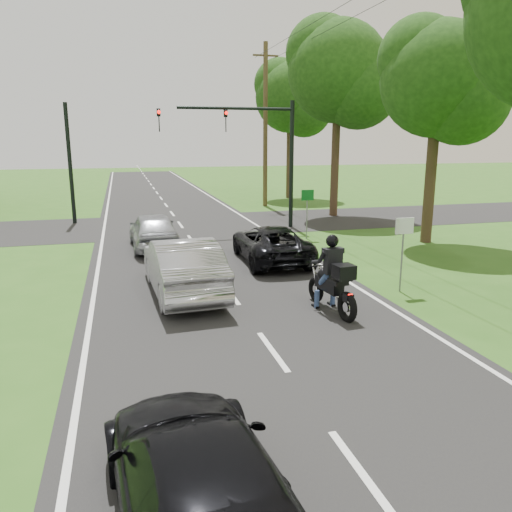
% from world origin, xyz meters
% --- Properties ---
extents(ground, '(140.00, 140.00, 0.00)m').
position_xyz_m(ground, '(0.00, 0.00, 0.00)').
color(ground, '#2D5919').
rests_on(ground, ground).
extents(road, '(8.00, 100.00, 0.01)m').
position_xyz_m(road, '(0.00, 10.00, 0.01)').
color(road, black).
rests_on(road, ground).
extents(cross_road, '(60.00, 7.00, 0.01)m').
position_xyz_m(cross_road, '(0.00, 16.00, 0.01)').
color(cross_road, black).
rests_on(cross_road, ground).
extents(motorcycle_rider, '(0.70, 2.31, 1.99)m').
position_xyz_m(motorcycle_rider, '(2.15, 1.93, 0.78)').
color(motorcycle_rider, black).
rests_on(motorcycle_rider, ground).
extents(dark_suv, '(2.29, 4.68, 1.28)m').
position_xyz_m(dark_suv, '(2.19, 7.40, 0.65)').
color(dark_suv, black).
rests_on(dark_suv, road).
extents(silver_sedan, '(1.92, 4.90, 1.59)m').
position_xyz_m(silver_sedan, '(-1.27, 4.36, 0.81)').
color(silver_sedan, '#ABABB0').
rests_on(silver_sedan, road).
extents(silver_suv, '(1.86, 4.32, 1.45)m').
position_xyz_m(silver_suv, '(-1.66, 10.62, 0.74)').
color(silver_suv, '#A2A4AA').
rests_on(silver_suv, road).
extents(dark_car_behind, '(2.18, 4.59, 1.29)m').
position_xyz_m(dark_car_behind, '(-2.17, -4.48, 0.66)').
color(dark_car_behind, black).
rests_on(dark_car_behind, road).
extents(traffic_signal, '(6.38, 0.44, 6.00)m').
position_xyz_m(traffic_signal, '(3.34, 14.00, 4.14)').
color(traffic_signal, black).
rests_on(traffic_signal, ground).
extents(signal_pole_far, '(0.20, 0.20, 6.00)m').
position_xyz_m(signal_pole_far, '(-5.20, 18.00, 3.00)').
color(signal_pole_far, black).
rests_on(signal_pole_far, ground).
extents(utility_pole_far, '(1.60, 0.28, 10.00)m').
position_xyz_m(utility_pole_far, '(6.20, 22.00, 5.08)').
color(utility_pole_far, brown).
rests_on(utility_pole_far, ground).
extents(sign_white, '(0.55, 0.07, 2.12)m').
position_xyz_m(sign_white, '(4.70, 2.98, 1.60)').
color(sign_white, slate).
rests_on(sign_white, ground).
extents(sign_green, '(0.55, 0.07, 2.12)m').
position_xyz_m(sign_green, '(4.90, 10.98, 1.60)').
color(sign_green, slate).
rests_on(sign_green, ground).
extents(tree_row_c, '(4.80, 4.65, 8.76)m').
position_xyz_m(tree_row_c, '(9.75, 8.80, 6.23)').
color(tree_row_c, '#332316').
rests_on(tree_row_c, ground).
extents(tree_row_d, '(5.76, 5.58, 10.45)m').
position_xyz_m(tree_row_d, '(9.10, 16.76, 7.43)').
color(tree_row_d, '#332316').
rests_on(tree_row_d, ground).
extents(tree_row_e, '(5.28, 5.12, 9.61)m').
position_xyz_m(tree_row_e, '(9.48, 25.78, 6.83)').
color(tree_row_e, '#332316').
rests_on(tree_row_e, ground).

